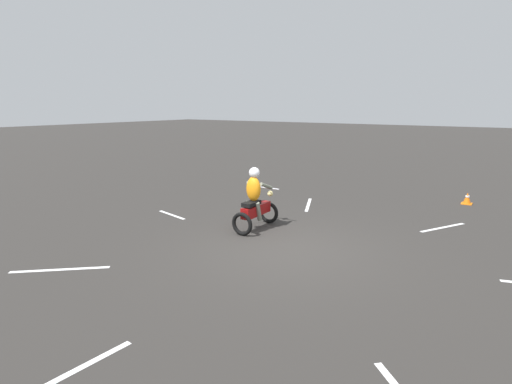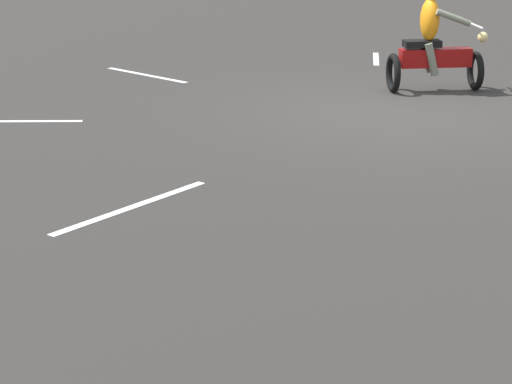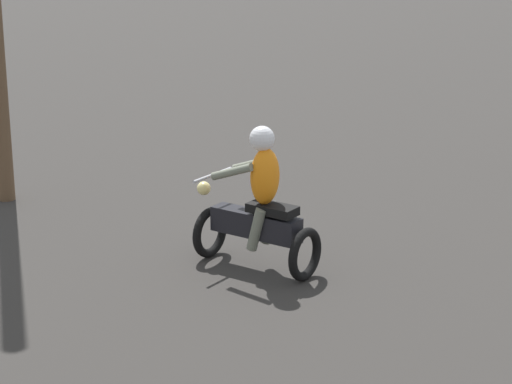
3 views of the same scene
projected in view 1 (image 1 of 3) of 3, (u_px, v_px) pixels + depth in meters
The scene contains 8 objects.
ground_plane at pixel (286, 249), 9.10m from camera, with size 120.00×120.00×0.00m, color #2D2B28.
motorcycle_rider_foreground at pixel (255, 203), 10.38m from camera, with size 1.52×0.70×1.66m.
traffic_cone_near_left at pixel (467, 199), 13.16m from camera, with size 0.32×0.32×0.39m.
lane_stripe_e at pixel (81, 368), 4.97m from camera, with size 0.10×1.41×0.01m, color silver.
lane_stripe_nw at pixel (443, 227), 10.67m from camera, with size 0.10×1.65×0.01m, color silver.
lane_stripe_sw at pixel (308, 205), 13.11m from camera, with size 0.10×1.77×0.01m, color silver.
lane_stripe_s at pixel (172, 215), 11.89m from camera, with size 0.10×1.31×0.01m, color silver.
lane_stripe_se at pixel (60, 270), 7.94m from camera, with size 0.10×1.90×0.01m, color silver.
Camera 1 is at (7.51, 4.28, 3.21)m, focal length 28.00 mm.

